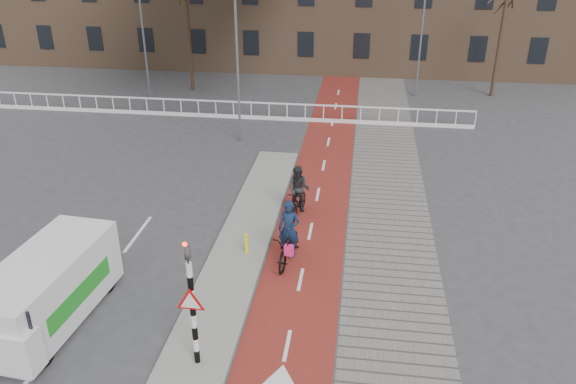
# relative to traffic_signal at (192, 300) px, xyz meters

# --- Properties ---
(ground) EXTENTS (120.00, 120.00, 0.00)m
(ground) POSITION_rel_traffic_signal_xyz_m (0.60, 2.02, -1.99)
(ground) COLOR #38383A
(ground) RESTS_ON ground
(bike_lane) EXTENTS (2.50, 60.00, 0.01)m
(bike_lane) POSITION_rel_traffic_signal_xyz_m (2.10, 12.02, -1.98)
(bike_lane) COLOR maroon
(bike_lane) RESTS_ON ground
(sidewalk) EXTENTS (3.00, 60.00, 0.01)m
(sidewalk) POSITION_rel_traffic_signal_xyz_m (4.90, 12.02, -1.98)
(sidewalk) COLOR slate
(sidewalk) RESTS_ON ground
(curb_island) EXTENTS (1.80, 16.00, 0.12)m
(curb_island) POSITION_rel_traffic_signal_xyz_m (-0.10, 6.02, -1.93)
(curb_island) COLOR gray
(curb_island) RESTS_ON ground
(traffic_signal) EXTENTS (0.80, 0.80, 3.68)m
(traffic_signal) POSITION_rel_traffic_signal_xyz_m (0.00, 0.00, 0.00)
(traffic_signal) COLOR black
(traffic_signal) RESTS_ON curb_island
(bollard) EXTENTS (0.12, 0.12, 0.69)m
(bollard) POSITION_rel_traffic_signal_xyz_m (0.19, 5.14, -1.52)
(bollard) COLOR yellow
(bollard) RESTS_ON curb_island
(cyclist_near) EXTENTS (1.00, 2.17, 2.15)m
(cyclist_near) POSITION_rel_traffic_signal_xyz_m (1.61, 4.97, -1.26)
(cyclist_near) COLOR black
(cyclist_near) RESTS_ON bike_lane
(cyclist_far) EXTENTS (0.95, 1.91, 1.98)m
(cyclist_far) POSITION_rel_traffic_signal_xyz_m (1.54, 8.09, -1.16)
(cyclist_far) COLOR black
(cyclist_far) RESTS_ON bike_lane
(van) EXTENTS (2.22, 4.74, 1.98)m
(van) POSITION_rel_traffic_signal_xyz_m (-4.43, 1.18, -0.95)
(van) COLOR silver
(van) RESTS_ON ground
(railing) EXTENTS (28.00, 0.10, 0.99)m
(railing) POSITION_rel_traffic_signal_xyz_m (-4.40, 19.02, -1.68)
(railing) COLOR silver
(railing) RESTS_ON ground
(tree_mid) EXTENTS (0.22, 0.22, 7.54)m
(tree_mid) POSITION_rel_traffic_signal_xyz_m (-7.32, 24.33, 1.78)
(tree_mid) COLOR black
(tree_mid) RESTS_ON ground
(tree_right) EXTENTS (0.22, 0.22, 6.98)m
(tree_right) POSITION_rel_traffic_signal_xyz_m (11.66, 25.57, 1.50)
(tree_right) COLOR black
(tree_right) RESTS_ON ground
(streetlight_near) EXTENTS (0.12, 0.12, 8.38)m
(streetlight_near) POSITION_rel_traffic_signal_xyz_m (-2.26, 15.49, 2.20)
(streetlight_near) COLOR slate
(streetlight_near) RESTS_ON ground
(streetlight_left) EXTENTS (0.12, 0.12, 7.38)m
(streetlight_left) POSITION_rel_traffic_signal_xyz_m (-9.36, 22.04, 1.70)
(streetlight_left) COLOR slate
(streetlight_left) RESTS_ON ground
(streetlight_right) EXTENTS (0.12, 0.12, 8.13)m
(streetlight_right) POSITION_rel_traffic_signal_xyz_m (6.93, 24.93, 2.07)
(streetlight_right) COLOR slate
(streetlight_right) RESTS_ON ground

